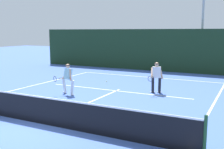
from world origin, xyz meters
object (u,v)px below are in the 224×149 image
Objects in this scene: player_far at (156,76)px; tennis_ball at (107,81)px; light_pole at (203,15)px; player_near at (68,78)px.

tennis_ball is (-3.83, 1.64, -0.86)m from player_far.
light_pole reaches higher than player_far.
light_pole is (0.75, 8.90, 3.57)m from player_far.
light_pole is (4.58, 7.27, 4.43)m from tennis_ball.
tennis_ball is at bearing -122.22° from light_pole.
player_far reaches higher than player_near.
tennis_ball is at bearing -41.43° from player_far.
light_pole is at bearing -90.88° from player_near.
light_pole is at bearing 57.78° from tennis_ball.
player_far is 0.22× the size of light_pole.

